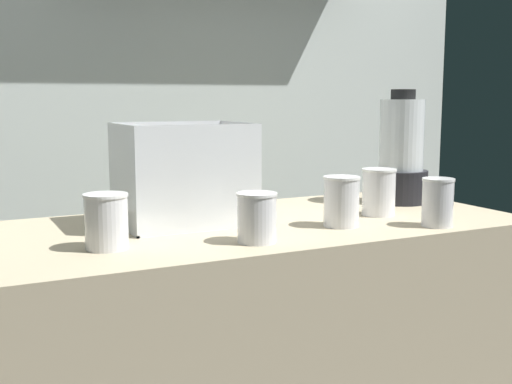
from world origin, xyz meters
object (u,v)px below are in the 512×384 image
object	(u,v)px
blender_pitcher	(401,155)
juice_cup_beet_left	(257,220)
carrot_display_bin	(183,192)
juice_cup_orange_middle	(341,205)
juice_cup_beet_right	(379,195)
juice_cup_mango_far_left	(107,225)
juice_cup_beet_far_right	(437,205)

from	to	relation	value
blender_pitcher	juice_cup_beet_left	world-z (taller)	blender_pitcher
carrot_display_bin	juice_cup_beet_left	size ratio (longest dim) A/B	2.86
juice_cup_orange_middle	juice_cup_beet_right	world-z (taller)	juice_cup_beet_right
blender_pitcher	juice_cup_beet_right	world-z (taller)	blender_pitcher
juice_cup_orange_middle	juice_cup_beet_right	size ratio (longest dim) A/B	0.98
blender_pitcher	juice_cup_beet_left	xyz separation A→B (m)	(-0.64, -0.30, -0.09)
carrot_display_bin	blender_pitcher	size ratio (longest dim) A/B	0.93
juice_cup_beet_left	juice_cup_orange_middle	world-z (taller)	juice_cup_orange_middle
juice_cup_orange_middle	juice_cup_mango_far_left	bearing A→B (deg)	178.13
juice_cup_beet_right	juice_cup_beet_far_right	world-z (taller)	juice_cup_beet_right
carrot_display_bin	juice_cup_beet_left	distance (m)	0.29
juice_cup_mango_far_left	blender_pitcher	bearing A→B (deg)	12.36
juice_cup_mango_far_left	juice_cup_beet_far_right	size ratio (longest dim) A/B	0.98
carrot_display_bin	blender_pitcher	xyz separation A→B (m)	(0.72, 0.02, 0.06)
carrot_display_bin	juice_cup_beet_left	world-z (taller)	carrot_display_bin
juice_cup_beet_left	juice_cup_beet_far_right	bearing A→B (deg)	-4.61
juice_cup_orange_middle	juice_cup_beet_far_right	distance (m)	0.24
blender_pitcher	juice_cup_beet_far_right	distance (m)	0.38
juice_cup_orange_middle	juice_cup_beet_right	distance (m)	0.20
juice_cup_mango_far_left	juice_cup_beet_right	xyz separation A→B (m)	(0.77, 0.07, 0.01)
blender_pitcher	juice_cup_mango_far_left	size ratio (longest dim) A/B	2.90
carrot_display_bin	juice_cup_orange_middle	world-z (taller)	carrot_display_bin
carrot_display_bin	juice_cup_beet_left	xyz separation A→B (m)	(0.07, -0.28, -0.03)
juice_cup_mango_far_left	juice_cup_beet_left	distance (m)	0.33
carrot_display_bin	juice_cup_beet_right	xyz separation A→B (m)	(0.52, -0.12, -0.03)
carrot_display_bin	juice_cup_beet_far_right	world-z (taller)	carrot_display_bin
juice_cup_orange_middle	juice_cup_beet_far_right	bearing A→B (deg)	-26.37
juice_cup_mango_far_left	juice_cup_orange_middle	size ratio (longest dim) A/B	0.95
blender_pitcher	juice_cup_orange_middle	bearing A→B (deg)	-148.33
juice_cup_beet_right	juice_cup_mango_far_left	bearing A→B (deg)	-175.10
blender_pitcher	juice_cup_beet_left	distance (m)	0.71
juice_cup_mango_far_left	juice_cup_beet_far_right	xyz separation A→B (m)	(0.80, -0.13, 0.00)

